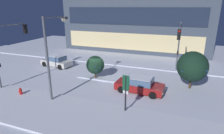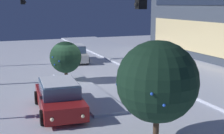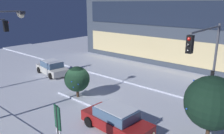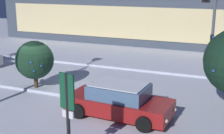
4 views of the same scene
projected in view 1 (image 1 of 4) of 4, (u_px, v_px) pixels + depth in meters
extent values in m
plane|color=silver|center=(99.00, 78.00, 21.56)|extent=(52.00, 52.00, 0.00)
cube|color=silver|center=(58.00, 112.00, 14.54)|extent=(52.00, 5.20, 0.14)
cube|color=silver|center=(120.00, 60.00, 28.53)|extent=(52.00, 5.20, 0.14)
cube|color=silver|center=(117.00, 79.00, 21.07)|extent=(9.00, 1.80, 0.14)
cube|color=#F9E09E|center=(130.00, 42.00, 32.21)|extent=(23.23, 0.10, 2.81)
cube|color=#232D42|center=(131.00, 16.00, 30.92)|extent=(23.23, 0.10, 2.81)
cube|color=maroon|center=(139.00, 87.00, 18.03)|extent=(4.64, 2.14, 0.66)
cube|color=slate|center=(140.00, 81.00, 17.85)|extent=(2.55, 1.82, 0.60)
cube|color=white|center=(140.00, 77.00, 17.75)|extent=(2.36, 1.69, 0.04)
sphere|color=#F9E5B2|center=(165.00, 89.00, 17.69)|extent=(0.16, 0.16, 0.16)
sphere|color=#F9E5B2|center=(162.00, 94.00, 16.61)|extent=(0.16, 0.16, 0.16)
cylinder|color=black|center=(157.00, 88.00, 18.30)|extent=(0.67, 0.27, 0.66)
cylinder|color=black|center=(153.00, 95.00, 16.71)|extent=(0.67, 0.27, 0.66)
cylinder|color=black|center=(128.00, 83.00, 19.48)|extent=(0.67, 0.27, 0.66)
cylinder|color=black|center=(121.00, 90.00, 17.89)|extent=(0.67, 0.27, 0.66)
cube|color=silver|center=(57.00, 62.00, 25.83)|extent=(4.54, 2.46, 0.66)
cube|color=slate|center=(56.00, 58.00, 25.65)|extent=(2.55, 1.97, 0.60)
cube|color=white|center=(56.00, 56.00, 25.54)|extent=(2.36, 1.84, 0.04)
sphere|color=#F9E5B2|center=(42.00, 62.00, 26.34)|extent=(0.16, 0.16, 0.16)
sphere|color=#F9E5B2|center=(49.00, 60.00, 27.37)|extent=(0.16, 0.16, 0.16)
cylinder|color=black|center=(44.00, 64.00, 25.80)|extent=(0.69, 0.32, 0.66)
cylinder|color=black|center=(54.00, 61.00, 27.31)|extent=(0.69, 0.32, 0.66)
cylinder|color=black|center=(60.00, 67.00, 24.48)|extent=(0.69, 0.32, 0.66)
cylinder|color=black|center=(69.00, 64.00, 25.99)|extent=(0.69, 0.32, 0.66)
cylinder|color=#565960|center=(178.00, 47.00, 23.34)|extent=(0.18, 0.18, 6.10)
cylinder|color=#565960|center=(180.00, 26.00, 20.12)|extent=(0.12, 5.27, 0.12)
cube|color=black|center=(179.00, 34.00, 17.95)|extent=(0.32, 0.36, 1.00)
sphere|color=red|center=(179.00, 31.00, 17.68)|extent=(0.20, 0.20, 0.20)
sphere|color=black|center=(179.00, 35.00, 17.78)|extent=(0.20, 0.20, 0.20)
sphere|color=black|center=(179.00, 38.00, 17.88)|extent=(0.20, 0.20, 0.20)
cube|color=black|center=(178.00, 53.00, 23.34)|extent=(0.20, 0.24, 0.36)
cylinder|color=#565960|center=(9.00, 25.00, 18.80)|extent=(0.12, 4.12, 0.12)
cube|color=black|center=(25.00, 29.00, 20.82)|extent=(0.32, 0.36, 1.00)
sphere|color=red|center=(26.00, 26.00, 20.89)|extent=(0.20, 0.20, 0.20)
sphere|color=black|center=(26.00, 29.00, 20.99)|extent=(0.20, 0.20, 0.20)
sphere|color=black|center=(27.00, 32.00, 21.09)|extent=(0.20, 0.20, 0.20)
cylinder|color=#565960|center=(48.00, 62.00, 15.36)|extent=(0.20, 0.20, 7.13)
cylinder|color=#565960|center=(54.00, 17.00, 15.49)|extent=(0.15, 2.66, 0.10)
cube|color=#333338|center=(64.00, 18.00, 16.70)|extent=(0.56, 0.36, 0.20)
sphere|color=#F9E5B2|center=(64.00, 19.00, 16.74)|extent=(0.44, 0.44, 0.44)
cylinder|color=red|center=(21.00, 93.00, 17.33)|extent=(0.26, 0.26, 0.59)
sphere|color=red|center=(20.00, 89.00, 17.21)|extent=(0.22, 0.22, 0.22)
cylinder|color=red|center=(19.00, 92.00, 17.38)|extent=(0.12, 0.10, 0.10)
cylinder|color=red|center=(22.00, 93.00, 17.26)|extent=(0.12, 0.10, 0.10)
cylinder|color=black|center=(126.00, 94.00, 14.25)|extent=(0.12, 0.12, 3.01)
cube|color=#144C2D|center=(126.00, 83.00, 13.96)|extent=(0.55, 0.17, 1.16)
cube|color=white|center=(126.00, 92.00, 14.20)|extent=(0.44, 0.14, 0.24)
cylinder|color=#473323|center=(96.00, 76.00, 21.31)|extent=(0.22, 0.22, 0.80)
sphere|color=#193823|center=(95.00, 65.00, 20.93)|extent=(2.03, 2.03, 2.03)
sphere|color=blue|center=(90.00, 59.00, 21.37)|extent=(0.10, 0.10, 0.10)
sphere|color=blue|center=(98.00, 63.00, 21.91)|extent=(0.10, 0.10, 0.10)
sphere|color=blue|center=(100.00, 68.00, 20.14)|extent=(0.10, 0.10, 0.10)
sphere|color=blue|center=(95.00, 67.00, 19.92)|extent=(0.10, 0.10, 0.10)
sphere|color=blue|center=(94.00, 68.00, 21.88)|extent=(0.10, 0.10, 0.10)
sphere|color=blue|center=(96.00, 70.00, 20.12)|extent=(0.10, 0.10, 0.10)
cylinder|color=#473323|center=(190.00, 83.00, 18.83)|extent=(0.22, 0.22, 1.03)
sphere|color=black|center=(192.00, 67.00, 18.29)|extent=(2.96, 2.96, 2.96)
sphere|color=blue|center=(182.00, 55.00, 18.40)|extent=(0.10, 0.10, 0.10)
sphere|color=blue|center=(190.00, 76.00, 19.41)|extent=(0.10, 0.10, 0.10)
sphere|color=blue|center=(207.00, 71.00, 17.11)|extent=(0.10, 0.10, 0.10)
sphere|color=blue|center=(208.00, 74.00, 17.51)|extent=(0.10, 0.10, 0.10)
sphere|color=blue|center=(182.00, 71.00, 17.60)|extent=(0.10, 0.10, 0.10)
sphere|color=blue|center=(187.00, 59.00, 19.54)|extent=(0.10, 0.10, 0.10)
sphere|color=blue|center=(180.00, 71.00, 19.50)|extent=(0.10, 0.10, 0.10)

